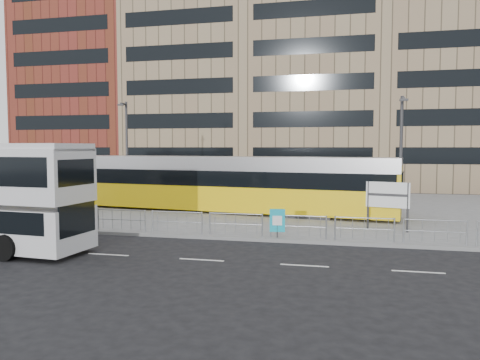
% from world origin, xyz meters
% --- Properties ---
extents(ground, '(120.00, 120.00, 0.00)m').
position_xyz_m(ground, '(0.00, 0.00, 0.00)').
color(ground, black).
rests_on(ground, ground).
extents(plaza, '(64.00, 24.00, 0.15)m').
position_xyz_m(plaza, '(0.00, 12.00, 0.07)').
color(plaza, slate).
rests_on(plaza, ground).
extents(kerb, '(64.00, 0.25, 0.17)m').
position_xyz_m(kerb, '(0.00, 0.05, 0.07)').
color(kerb, gray).
rests_on(kerb, ground).
extents(building_row, '(70.40, 18.40, 31.20)m').
position_xyz_m(building_row, '(1.55, 34.27, 12.91)').
color(building_row, maroon).
rests_on(building_row, ground).
extents(pedestrian_barrier, '(32.07, 0.07, 1.10)m').
position_xyz_m(pedestrian_barrier, '(2.00, 0.50, 0.98)').
color(pedestrian_barrier, '#919398').
rests_on(pedestrian_barrier, plaza).
extents(road_markings, '(62.00, 0.12, 0.01)m').
position_xyz_m(road_markings, '(1.00, -4.00, 0.01)').
color(road_markings, white).
rests_on(road_markings, ground).
extents(tram, '(30.99, 7.08, 3.64)m').
position_xyz_m(tram, '(-4.70, 9.16, 1.98)').
color(tram, yellow).
rests_on(tram, plaza).
extents(station_sign, '(2.11, 0.63, 2.49)m').
position_xyz_m(station_sign, '(9.53, 3.43, 1.87)').
color(station_sign, '#2D2D30').
rests_on(station_sign, plaza).
extents(ad_panel, '(0.72, 0.14, 1.35)m').
position_xyz_m(ad_panel, '(4.34, 0.40, 0.94)').
color(ad_panel, '#2D2D30').
rests_on(ad_panel, plaza).
extents(pedestrian, '(0.58, 0.77, 1.91)m').
position_xyz_m(pedestrian, '(-9.57, 5.79, 1.10)').
color(pedestrian, black).
rests_on(pedestrian, plaza).
extents(traffic_light_west, '(0.17, 0.21, 3.10)m').
position_xyz_m(traffic_light_west, '(-8.94, 0.50, 2.12)').
color(traffic_light_west, '#2D2D30').
rests_on(traffic_light_west, plaza).
extents(lamp_post_west, '(0.45, 1.04, 7.65)m').
position_xyz_m(lamp_post_west, '(-8.70, 11.22, 4.34)').
color(lamp_post_west, '#2D2D30').
rests_on(lamp_post_west, plaza).
extents(lamp_post_east, '(0.45, 1.04, 7.12)m').
position_xyz_m(lamp_post_east, '(10.46, 6.55, 4.08)').
color(lamp_post_east, '#2D2D30').
rests_on(lamp_post_east, plaza).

